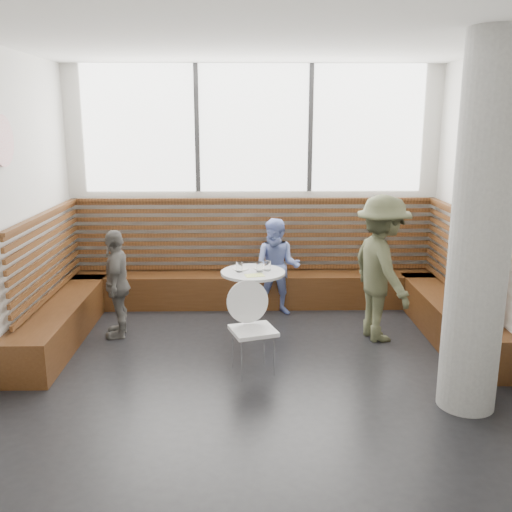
{
  "coord_description": "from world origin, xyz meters",
  "views": [
    {
      "loc": [
        -0.12,
        -5.23,
        2.52
      ],
      "look_at": [
        0.0,
        1.0,
        1.0
      ],
      "focal_mm": 40.0,
      "sensor_mm": 36.0,
      "label": 1
    }
  ],
  "objects_px": {
    "cafe_chair": "(253,320)",
    "child_left": "(117,284)",
    "concrete_column": "(481,230)",
    "cafe_table": "(253,289)",
    "child_back": "(277,267)",
    "adult_man": "(382,268)"
  },
  "relations": [
    {
      "from": "concrete_column",
      "to": "cafe_table",
      "type": "height_order",
      "value": "concrete_column"
    },
    {
      "from": "concrete_column",
      "to": "cafe_chair",
      "type": "distance_m",
      "value": 2.31
    },
    {
      "from": "concrete_column",
      "to": "cafe_chair",
      "type": "bearing_deg",
      "value": 157.59
    },
    {
      "from": "adult_man",
      "to": "child_back",
      "type": "distance_m",
      "value": 1.46
    },
    {
      "from": "adult_man",
      "to": "child_back",
      "type": "relative_size",
      "value": 1.33
    },
    {
      "from": "cafe_chair",
      "to": "child_back",
      "type": "xyz_separation_m",
      "value": [
        0.34,
        1.72,
        0.09
      ]
    },
    {
      "from": "concrete_column",
      "to": "child_left",
      "type": "height_order",
      "value": "concrete_column"
    },
    {
      "from": "concrete_column",
      "to": "adult_man",
      "type": "distance_m",
      "value": 1.83
    },
    {
      "from": "cafe_table",
      "to": "child_back",
      "type": "xyz_separation_m",
      "value": [
        0.32,
        0.72,
        0.08
      ]
    },
    {
      "from": "cafe_table",
      "to": "child_back",
      "type": "height_order",
      "value": "child_back"
    },
    {
      "from": "cafe_chair",
      "to": "concrete_column",
      "type": "bearing_deg",
      "value": -40.15
    },
    {
      "from": "adult_man",
      "to": "cafe_chair",
      "type": "bearing_deg",
      "value": 105.81
    },
    {
      "from": "concrete_column",
      "to": "cafe_table",
      "type": "relative_size",
      "value": 4.15
    },
    {
      "from": "cafe_table",
      "to": "cafe_chair",
      "type": "distance_m",
      "value": 1.0
    },
    {
      "from": "adult_man",
      "to": "concrete_column",
      "type": "bearing_deg",
      "value": -179.17
    },
    {
      "from": "cafe_table",
      "to": "child_left",
      "type": "distance_m",
      "value": 1.59
    },
    {
      "from": "cafe_chair",
      "to": "child_left",
      "type": "distance_m",
      "value": 1.85
    },
    {
      "from": "cafe_table",
      "to": "child_left",
      "type": "relative_size",
      "value": 0.61
    },
    {
      "from": "cafe_chair",
      "to": "child_left",
      "type": "height_order",
      "value": "child_left"
    },
    {
      "from": "child_left",
      "to": "child_back",
      "type": "bearing_deg",
      "value": 105.93
    },
    {
      "from": "concrete_column",
      "to": "cafe_table",
      "type": "xyz_separation_m",
      "value": [
        -1.88,
        1.78,
        -1.05
      ]
    },
    {
      "from": "cafe_table",
      "to": "child_left",
      "type": "xyz_separation_m",
      "value": [
        -1.58,
        -0.02,
        0.08
      ]
    }
  ]
}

